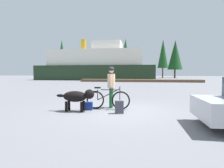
% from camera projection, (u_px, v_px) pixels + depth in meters
% --- Properties ---
extents(ground_plane, '(160.00, 160.00, 0.00)m').
position_uv_depth(ground_plane, '(116.00, 110.00, 7.12)').
color(ground_plane, slate).
extents(bicycle, '(1.79, 0.44, 0.92)m').
position_uv_depth(bicycle, '(108.00, 99.00, 7.31)').
color(bicycle, black).
rests_on(bicycle, ground_plane).
extents(person_cyclist, '(0.32, 0.53, 1.73)m').
position_uv_depth(person_cyclist, '(111.00, 83.00, 7.61)').
color(person_cyclist, '#19592D').
rests_on(person_cyclist, ground_plane).
extents(dog, '(1.50, 0.49, 0.85)m').
position_uv_depth(dog, '(77.00, 97.00, 6.92)').
color(dog, black).
rests_on(dog, ground_plane).
extents(backpack, '(0.33, 0.28, 0.47)m').
position_uv_depth(backpack, '(119.00, 107.00, 6.57)').
color(backpack, '#3F3F4C').
rests_on(backpack, ground_plane).
extents(handbag_pannier, '(0.34, 0.22, 0.32)m').
position_uv_depth(handbag_pannier, '(89.00, 106.00, 7.19)').
color(handbag_pannier, navy).
rests_on(handbag_pannier, ground_plane).
extents(dock_pier, '(19.23, 2.26, 0.40)m').
position_uv_depth(dock_pier, '(140.00, 81.00, 29.40)').
color(dock_pier, brown).
rests_on(dock_pier, ground_plane).
extents(ferry_boat, '(23.86, 8.69, 8.52)m').
position_uv_depth(ferry_boat, '(97.00, 66.00, 38.46)').
color(ferry_boat, '#1E331E').
rests_on(ferry_boat, ground_plane).
extents(pine_tree_far_left, '(2.83, 2.83, 10.93)m').
position_uv_depth(pine_tree_far_left, '(62.00, 55.00, 52.82)').
color(pine_tree_far_left, '#4C331E').
rests_on(pine_tree_far_left, ground_plane).
extents(pine_tree_center, '(3.25, 3.25, 11.23)m').
position_uv_depth(pine_tree_center, '(125.00, 55.00, 52.19)').
color(pine_tree_center, '#4C331E').
rests_on(pine_tree_center, ground_plane).
extents(pine_tree_far_right, '(2.83, 2.83, 10.65)m').
position_uv_depth(pine_tree_far_right, '(163.00, 54.00, 49.64)').
color(pine_tree_far_right, '#4C331E').
rests_on(pine_tree_far_right, ground_plane).
extents(pine_tree_mid_back, '(4.15, 4.15, 10.79)m').
position_uv_depth(pine_tree_mid_back, '(175.00, 55.00, 51.94)').
color(pine_tree_mid_back, '#4C331E').
rests_on(pine_tree_mid_back, ground_plane).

